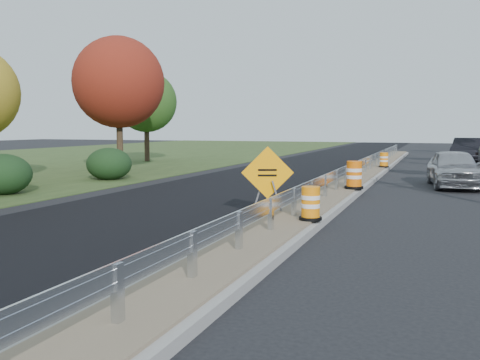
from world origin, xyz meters
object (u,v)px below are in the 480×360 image
(barrel_median_near, at_px, (311,204))
(barrel_median_mid, at_px, (354,175))
(barrel_median_far, at_px, (384,160))
(caution_sign, at_px, (267,200))
(car_dark_mid, at_px, (467,150))
(car_silver, at_px, (454,168))

(barrel_median_near, relative_size, barrel_median_mid, 0.81)
(barrel_median_far, bearing_deg, caution_sign, -94.90)
(car_dark_mid, bearing_deg, barrel_median_near, -92.25)
(car_silver, bearing_deg, car_dark_mid, 78.92)
(barrel_median_near, xyz_separation_m, car_dark_mid, (4.71, 27.90, 0.23))
(car_silver, xyz_separation_m, car_dark_mid, (1.24, 16.92, 0.06))
(caution_sign, bearing_deg, car_dark_mid, 55.32)
(barrel_median_near, relative_size, barrel_median_far, 1.00)
(barrel_median_far, xyz_separation_m, car_silver, (3.47, -7.05, 0.16))
(barrel_median_near, height_order, barrel_median_far, barrel_median_far)
(caution_sign, bearing_deg, car_silver, 41.76)
(caution_sign, distance_m, car_silver, 11.04)
(barrel_median_near, relative_size, car_silver, 0.18)
(caution_sign, bearing_deg, barrel_median_far, 63.38)
(barrel_median_near, bearing_deg, car_dark_mid, 80.41)
(barrel_median_near, xyz_separation_m, barrel_median_far, (0.00, 18.03, 0.00))
(caution_sign, distance_m, barrel_median_near, 1.83)
(caution_sign, xyz_separation_m, car_dark_mid, (6.16, 26.79, 0.35))
(caution_sign, bearing_deg, barrel_median_near, -59.06)
(caution_sign, relative_size, car_dark_mid, 0.38)
(car_dark_mid, bearing_deg, barrel_median_far, -108.19)
(car_dark_mid, bearing_deg, caution_sign, -95.62)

